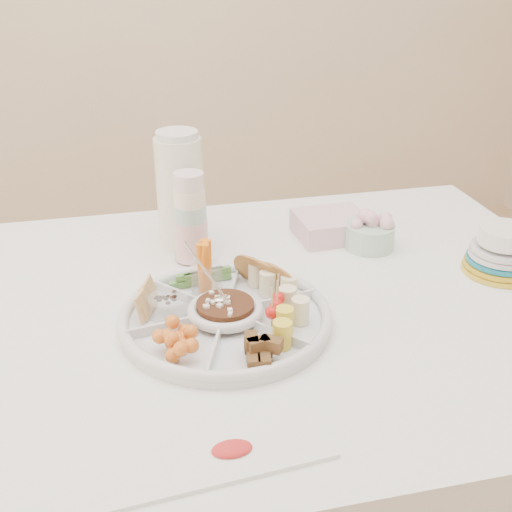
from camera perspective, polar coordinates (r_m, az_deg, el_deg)
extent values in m
cube|color=white|center=(1.47, -2.69, -17.25)|extent=(1.52, 1.02, 0.76)
cylinder|color=white|center=(1.17, -2.74, -5.17)|extent=(0.44, 0.44, 0.04)
cylinder|color=#582F17|center=(1.16, -2.75, -4.85)|extent=(0.12, 0.12, 0.04)
cylinder|color=beige|center=(1.37, -5.85, 3.36)|extent=(0.08, 0.08, 0.20)
cylinder|color=white|center=(1.44, -6.79, 5.99)|extent=(0.11, 0.11, 0.27)
cylinder|color=#9AB4A8|center=(1.47, 10.11, 2.24)|extent=(0.13, 0.13, 0.08)
cube|color=beige|center=(1.51, 6.67, 2.69)|extent=(0.17, 0.15, 0.05)
cylinder|color=yellow|center=(1.43, 21.08, 0.46)|extent=(0.17, 0.17, 0.10)
cube|color=silver|center=(0.91, -4.09, -17.29)|extent=(0.34, 0.14, 0.01)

